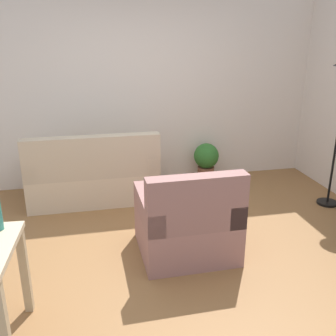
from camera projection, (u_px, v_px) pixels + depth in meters
name	position (u px, v px, depth m)	size (l,w,h in m)	color
ground_plane	(169.00, 259.00, 3.74)	(5.20, 4.40, 0.02)	olive
wall_rear	(135.00, 88.00, 5.31)	(5.20, 0.10, 2.70)	silver
couch	(94.00, 177.00, 4.97)	(1.63, 0.84, 0.92)	beige
potted_plant	(206.00, 160.00, 5.57)	(0.36, 0.36, 0.57)	brown
armchair	(187.00, 224.00, 3.72)	(0.91, 0.85, 0.92)	#996B66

